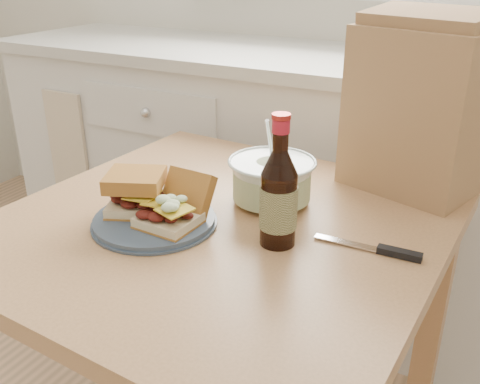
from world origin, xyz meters
The scene contains 9 objects.
cabinet_run centered at (0.00, 1.70, 0.47)m, with size 2.50×0.64×0.94m.
dining_table centered at (0.11, 0.83, 0.63)m, with size 0.94×0.94×0.74m.
plate centered at (0.01, 0.75, 0.75)m, with size 0.25×0.25×0.02m, color #3B4A5F.
sandwich_left centered at (-0.04, 0.76, 0.80)m, with size 0.15×0.14×0.08m.
sandwich_right centered at (0.05, 0.76, 0.79)m, with size 0.12×0.16×0.09m.
coleslaw_bowl centered at (0.17, 0.96, 0.79)m, with size 0.19×0.19×0.19m.
beer_bottle centered at (0.26, 0.80, 0.84)m, with size 0.07×0.07×0.26m.
knife centered at (0.46, 0.86, 0.75)m, with size 0.20×0.03×0.01m.
paper_bag centered at (0.42, 1.20, 0.92)m, with size 0.28×0.19×0.37m, color #AD8153.
Camera 1 is at (0.63, -0.03, 1.26)m, focal length 40.00 mm.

